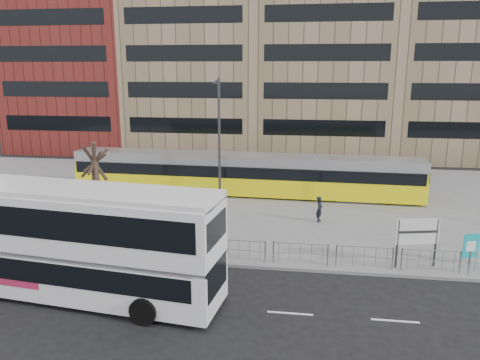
# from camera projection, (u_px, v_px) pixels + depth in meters

# --- Properties ---
(ground) EXTENTS (120.00, 120.00, 0.00)m
(ground) POSITION_uv_depth(u_px,v_px,m) (252.00, 268.00, 22.49)
(ground) COLOR black
(ground) RESTS_ON ground
(plaza) EXTENTS (64.00, 24.00, 0.15)m
(plaza) POSITION_uv_depth(u_px,v_px,m) (271.00, 199.00, 34.02)
(plaza) COLOR slate
(plaza) RESTS_ON ground
(kerb) EXTENTS (64.00, 0.25, 0.17)m
(kerb) POSITION_uv_depth(u_px,v_px,m) (252.00, 266.00, 22.53)
(kerb) COLOR gray
(kerb) RESTS_ON ground
(building_row) EXTENTS (70.40, 18.40, 31.20)m
(building_row) POSITION_uv_depth(u_px,v_px,m) (302.00, 35.00, 52.23)
(building_row) COLOR maroon
(building_row) RESTS_ON ground
(pedestrian_barrier) EXTENTS (32.07, 0.07, 1.10)m
(pedestrian_barrier) POSITION_uv_depth(u_px,v_px,m) (294.00, 248.00, 22.47)
(pedestrian_barrier) COLOR gray
(pedestrian_barrier) RESTS_ON plaza
(road_markings) EXTENTS (62.00, 0.12, 0.01)m
(road_markings) POSITION_uv_depth(u_px,v_px,m) (265.00, 311.00, 18.51)
(road_markings) COLOR white
(road_markings) RESTS_ON ground
(double_decker_bus) EXTENTS (12.09, 4.16, 4.74)m
(double_decker_bus) POSITION_uv_depth(u_px,v_px,m) (80.00, 239.00, 19.15)
(double_decker_bus) COLOR white
(double_decker_bus) RESTS_ON ground
(tram) EXTENTS (25.90, 3.36, 3.04)m
(tram) POSITION_uv_depth(u_px,v_px,m) (243.00, 174.00, 34.77)
(tram) COLOR #FFF10D
(tram) RESTS_ON plaza
(station_sign) EXTENTS (2.05, 0.53, 2.39)m
(station_sign) POSITION_uv_depth(u_px,v_px,m) (417.00, 234.00, 21.94)
(station_sign) COLOR #2D2D30
(station_sign) RESTS_ON plaza
(ad_panel) EXTENTS (0.79, 0.30, 1.52)m
(ad_panel) POSITION_uv_depth(u_px,v_px,m) (471.00, 246.00, 22.46)
(ad_panel) COLOR #2D2D30
(ad_panel) RESTS_ON plaza
(pedestrian) EXTENTS (0.49, 0.65, 1.59)m
(pedestrian) POSITION_uv_depth(u_px,v_px,m) (319.00, 209.00, 28.67)
(pedestrian) COLOR black
(pedestrian) RESTS_ON plaza
(traffic_light_west) EXTENTS (0.23, 0.25, 3.10)m
(traffic_light_west) POSITION_uv_depth(u_px,v_px,m) (111.00, 209.00, 24.66)
(traffic_light_west) COLOR #2D2D30
(traffic_light_west) RESTS_ON plaza
(lamp_post_west) EXTENTS (0.45, 1.04, 8.60)m
(lamp_post_west) POSITION_uv_depth(u_px,v_px,m) (219.00, 136.00, 32.18)
(lamp_post_west) COLOR #2D2D30
(lamp_post_west) RESTS_ON plaza
(bare_tree) EXTENTS (4.36, 4.36, 7.09)m
(bare_tree) POSITION_uv_depth(u_px,v_px,m) (93.00, 139.00, 28.03)
(bare_tree) COLOR #2F211A
(bare_tree) RESTS_ON plaza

